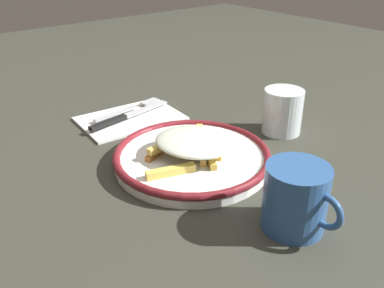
# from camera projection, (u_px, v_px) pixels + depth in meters

# --- Properties ---
(ground_plane) EXTENTS (2.60, 2.60, 0.00)m
(ground_plane) POSITION_uv_depth(u_px,v_px,m) (192.00, 164.00, 0.73)
(ground_plane) COLOR #34352C
(plate) EXTENTS (0.28, 0.28, 0.03)m
(plate) POSITION_uv_depth(u_px,v_px,m) (192.00, 157.00, 0.72)
(plate) COLOR white
(plate) RESTS_ON ground_plane
(fries_heap) EXTENTS (0.18, 0.20, 0.04)m
(fries_heap) POSITION_uv_depth(u_px,v_px,m) (194.00, 143.00, 0.71)
(fries_heap) COLOR gold
(fries_heap) RESTS_ON plate
(napkin) EXTENTS (0.16, 0.22, 0.01)m
(napkin) POSITION_uv_depth(u_px,v_px,m) (130.00, 118.00, 0.90)
(napkin) COLOR white
(napkin) RESTS_ON ground_plane
(fork) EXTENTS (0.04, 0.18, 0.01)m
(fork) POSITION_uv_depth(u_px,v_px,m) (128.00, 109.00, 0.92)
(fork) COLOR silver
(fork) RESTS_ON napkin
(knife) EXTENTS (0.05, 0.21, 0.01)m
(knife) POSITION_uv_depth(u_px,v_px,m) (123.00, 117.00, 0.88)
(knife) COLOR black
(knife) RESTS_ON napkin
(water_glass) EXTENTS (0.08, 0.08, 0.09)m
(water_glass) POSITION_uv_depth(u_px,v_px,m) (283.00, 111.00, 0.83)
(water_glass) COLOR silver
(water_glass) RESTS_ON ground_plane
(coffee_mug) EXTENTS (0.12, 0.09, 0.09)m
(coffee_mug) POSITION_uv_depth(u_px,v_px,m) (296.00, 198.00, 0.55)
(coffee_mug) COLOR #2E5791
(coffee_mug) RESTS_ON ground_plane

